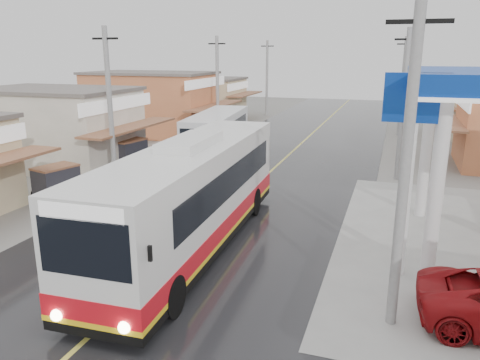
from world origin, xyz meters
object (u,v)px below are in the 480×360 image
Objects in this scene: tricycle_far at (128,151)px; coach_bus at (193,196)px; cyclist at (129,206)px; tyre_stack at (97,203)px; second_bus at (217,134)px; tricycle_near at (56,180)px.

coach_bus is at bearing -37.95° from tricycle_far.
coach_bus is 5.86× the size of cyclist.
coach_bus is 13.49× the size of tyre_stack.
second_bus is at bearing 54.72° from tricycle_far.
second_bus reaches higher than tricycle_far.
tricycle_near is (-4.07, -10.66, -0.68)m from second_bus.
tyre_stack is (-5.91, 2.63, -1.67)m from coach_bus.
coach_bus reaches higher than tricycle_far.
second_bus is at bearing 84.59° from tricycle_near.
tricycle_near is (-8.55, 3.23, -1.01)m from coach_bus.
tyre_stack is (2.76, -7.22, -0.73)m from tricycle_far.
cyclist is at bearing 156.13° from coach_bus.
tyre_stack is at bearing -58.38° from tricycle_far.
cyclist is (1.01, -12.50, -0.88)m from second_bus.
tricycle_far is at bearing 110.88° from tyre_stack.
second_bus is 9.62× the size of tyre_stack.
coach_bus reaches higher than tricycle_near.
tyre_stack is (2.64, -0.60, -0.67)m from tricycle_near.
tricycle_far reaches higher than tricycle_near.
second_bus reaches higher than cyclist.
coach_bus is 6.68m from tyre_stack.
coach_bus is 1.40× the size of second_bus.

